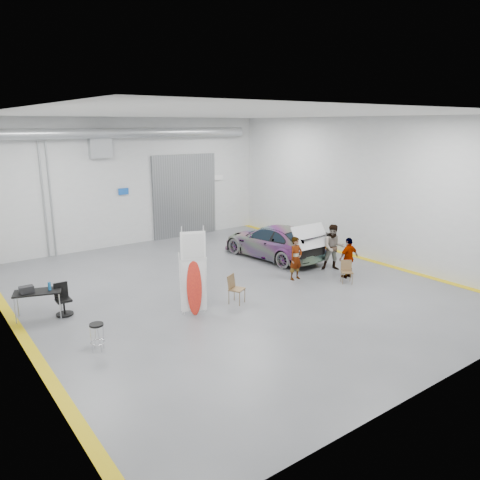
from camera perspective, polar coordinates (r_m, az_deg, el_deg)
ground at (r=16.82m, az=-1.42°, el=-5.81°), size 16.00×16.00×0.00m
room_shell at (r=17.89m, az=-4.97°, el=8.75°), size 14.02×16.18×6.01m
sedan_car at (r=20.40m, az=4.06°, el=-0.18°), size 2.51×5.13×1.43m
person_a at (r=17.58m, az=6.83°, el=-2.22°), size 0.63×0.44×1.64m
person_b at (r=18.95m, az=11.35°, el=-0.88°), size 1.14×1.11×1.85m
person_c at (r=18.12m, az=13.10°, el=-2.12°), size 0.93×0.42×1.57m
surfboard_display at (r=14.27m, az=-5.31°, el=-4.77°), size 0.74×0.42×2.77m
folding_chair_near at (r=15.31m, az=-0.42°, el=-6.67°), size 0.60×0.64×0.94m
folding_chair_far at (r=17.63m, az=12.85°, el=-4.34°), size 0.55×0.60×0.83m
shop_stool at (r=12.78m, az=-17.00°, el=-11.28°), size 0.38×0.38×0.75m
work_table at (r=15.26m, az=-23.76°, el=-5.80°), size 1.48×1.06×1.09m
office_chair at (r=15.37m, az=-20.77°, el=-7.00°), size 0.52×0.52×0.98m
trunk_lid at (r=18.63m, az=8.52°, el=0.67°), size 1.67×1.02×0.04m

